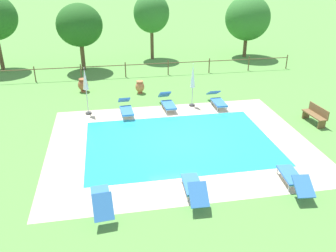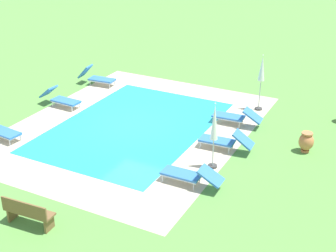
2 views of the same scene
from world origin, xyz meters
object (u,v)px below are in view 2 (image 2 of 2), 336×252
object	(u,v)px
sun_lounger_north_near_steps	(235,116)
patio_umbrella_closed_row_west	(262,72)
sun_lounger_south_near_corner	(224,141)
sun_lounger_north_far	(190,175)
terracotta_urn_near_fence	(306,142)
wooden_bench_lawn_side	(28,212)
sun_lounger_north_mid	(61,98)
patio_umbrella_closed_deck_corner	(214,127)
sun_lounger_north_end	(97,77)

from	to	relation	value
sun_lounger_north_near_steps	patio_umbrella_closed_row_west	distance (m)	2.41
sun_lounger_south_near_corner	sun_lounger_north_far	bearing A→B (deg)	-2.38
sun_lounger_south_near_corner	terracotta_urn_near_fence	world-z (taller)	sun_lounger_south_near_corner
sun_lounger_south_near_corner	wooden_bench_lawn_side	size ratio (longest dim) A/B	1.34
sun_lounger_north_mid	patio_umbrella_closed_deck_corner	bearing A→B (deg)	76.61
sun_lounger_north_far	terracotta_urn_near_fence	distance (m)	4.88
sun_lounger_north_mid	sun_lounger_north_far	xyz separation A→B (m)	(3.30, 7.88, -0.02)
sun_lounger_north_end	patio_umbrella_closed_deck_corner	world-z (taller)	patio_umbrella_closed_deck_corner
patio_umbrella_closed_row_west	terracotta_urn_near_fence	world-z (taller)	patio_umbrella_closed_row_west
terracotta_urn_near_fence	patio_umbrella_closed_deck_corner	bearing A→B (deg)	-44.59
sun_lounger_south_near_corner	patio_umbrella_closed_row_west	xyz separation A→B (m)	(-4.23, -0.03, 1.35)
sun_lounger_north_far	sun_lounger_south_near_corner	world-z (taller)	sun_lounger_south_near_corner
sun_lounger_north_near_steps	terracotta_urn_near_fence	distance (m)	3.29
patio_umbrella_closed_row_west	terracotta_urn_near_fence	bearing A→B (deg)	42.07
patio_umbrella_closed_deck_corner	wooden_bench_lawn_side	size ratio (longest dim) A/B	1.57
patio_umbrella_closed_deck_corner	patio_umbrella_closed_row_west	bearing A→B (deg)	-178.51
wooden_bench_lawn_side	terracotta_urn_near_fence	size ratio (longest dim) A/B	1.98
sun_lounger_north_mid	patio_umbrella_closed_row_west	size ratio (longest dim) A/B	0.80
sun_lounger_north_far	sun_lounger_north_near_steps	bearing A→B (deg)	-176.65
patio_umbrella_closed_row_west	wooden_bench_lawn_side	bearing A→B (deg)	-16.01
sun_lounger_north_near_steps	wooden_bench_lawn_side	world-z (taller)	wooden_bench_lawn_side
sun_lounger_north_end	sun_lounger_south_near_corner	distance (m)	8.94
sun_lounger_north_end	patio_umbrella_closed_deck_corner	distance (m)	9.76
sun_lounger_north_far	sun_lounger_north_end	bearing A→B (deg)	-128.29
terracotta_urn_near_fence	sun_lounger_north_near_steps	bearing A→B (deg)	-108.94
terracotta_urn_near_fence	sun_lounger_north_mid	bearing A→B (deg)	-86.35
sun_lounger_north_near_steps	sun_lounger_north_far	world-z (taller)	sun_lounger_north_near_steps
sun_lounger_north_end	patio_umbrella_closed_deck_corner	size ratio (longest dim) A/B	0.81
sun_lounger_north_near_steps	patio_umbrella_closed_row_west	world-z (taller)	patio_umbrella_closed_row_west
patio_umbrella_closed_deck_corner	sun_lounger_north_end	bearing A→B (deg)	-121.06
sun_lounger_north_end	terracotta_urn_near_fence	world-z (taller)	sun_lounger_north_end
sun_lounger_north_mid	sun_lounger_north_near_steps	bearing A→B (deg)	102.98
sun_lounger_north_far	patio_umbrella_closed_row_west	size ratio (longest dim) A/B	0.83
sun_lounger_north_near_steps	sun_lounger_south_near_corner	xyz separation A→B (m)	(2.28, 0.41, 0.01)
patio_umbrella_closed_row_west	patio_umbrella_closed_deck_corner	size ratio (longest dim) A/B	1.04
sun_lounger_north_near_steps	sun_lounger_north_far	distance (m)	5.06
sun_lounger_north_near_steps	wooden_bench_lawn_side	distance (m)	9.53
sun_lounger_north_near_steps	patio_umbrella_closed_row_west	bearing A→B (deg)	168.87
wooden_bench_lawn_side	terracotta_urn_near_fence	world-z (taller)	wooden_bench_lawn_side
sun_lounger_south_near_corner	patio_umbrella_closed_row_west	bearing A→B (deg)	-179.64
patio_umbrella_closed_row_west	wooden_bench_lawn_side	distance (m)	11.58
sun_lounger_north_end	patio_umbrella_closed_row_west	bearing A→B (deg)	94.44
patio_umbrella_closed_row_west	sun_lounger_north_end	bearing A→B (deg)	-85.56
sun_lounger_south_near_corner	terracotta_urn_near_fence	distance (m)	2.96
sun_lounger_north_near_steps	sun_lounger_north_far	bearing A→B (deg)	3.35
patio_umbrella_closed_row_west	sun_lounger_north_mid	bearing A→B (deg)	-65.09
sun_lounger_south_near_corner	wooden_bench_lawn_side	distance (m)	7.54
sun_lounger_north_far	sun_lounger_south_near_corner	xyz separation A→B (m)	(-2.77, 0.12, 0.01)
sun_lounger_north_mid	patio_umbrella_closed_deck_corner	world-z (taller)	patio_umbrella_closed_deck_corner
sun_lounger_north_near_steps	sun_lounger_south_near_corner	world-z (taller)	sun_lounger_south_near_corner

